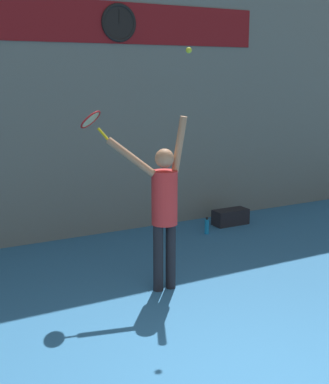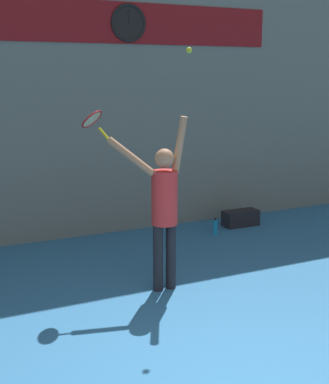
{
  "view_description": "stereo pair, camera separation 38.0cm",
  "coord_description": "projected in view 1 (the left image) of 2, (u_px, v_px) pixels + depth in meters",
  "views": [
    {
      "loc": [
        -2.74,
        -2.94,
        2.72
      ],
      "look_at": [
        0.37,
        2.74,
        1.29
      ],
      "focal_mm": 50.0,
      "sensor_mm": 36.0,
      "label": 1
    },
    {
      "loc": [
        -2.4,
        -3.12,
        2.72
      ],
      "look_at": [
        0.37,
        2.74,
        1.29
      ],
      "focal_mm": 50.0,
      "sensor_mm": 36.0,
      "label": 2
    }
  ],
  "objects": [
    {
      "name": "tennis_racket",
      "position": [
        92.0,
        121.0,
        6.56
      ],
      "size": [
        0.39,
        0.39,
        0.37
      ],
      "color": "yellow"
    },
    {
      "name": "water_bottle",
      "position": [
        207.0,
        226.0,
        9.27
      ],
      "size": [
        0.08,
        0.08,
        0.3
      ],
      "color": "#198CCC",
      "rests_on": "ground_plane"
    },
    {
      "name": "equipment_bag",
      "position": [
        230.0,
        217.0,
        9.84
      ],
      "size": [
        0.66,
        0.3,
        0.28
      ],
      "color": "black",
      "rests_on": "ground_plane"
    },
    {
      "name": "scoreboard_clock",
      "position": [
        119.0,
        23.0,
        8.71
      ],
      "size": [
        0.62,
        0.06,
        0.62
      ],
      "color": "black"
    },
    {
      "name": "back_wall",
      "position": [
        62.0,
        88.0,
        8.54
      ],
      "size": [
        18.0,
        0.1,
        5.0
      ],
      "color": "slate",
      "rests_on": "ground_plane"
    },
    {
      "name": "tennis_ball",
      "position": [
        189.0,
        50.0,
        6.3
      ],
      "size": [
        0.07,
        0.07,
        0.07
      ],
      "color": "#CCDB2D"
    },
    {
      "name": "sponsor_banner",
      "position": [
        60.0,
        20.0,
        8.27
      ],
      "size": [
        7.29,
        0.02,
        0.66
      ],
      "color": "maroon"
    },
    {
      "name": "tennis_player",
      "position": [
        164.0,
        204.0,
        6.67
      ],
      "size": [
        0.93,
        0.58,
        2.22
      ],
      "color": "black",
      "rests_on": "ground_plane"
    }
  ]
}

